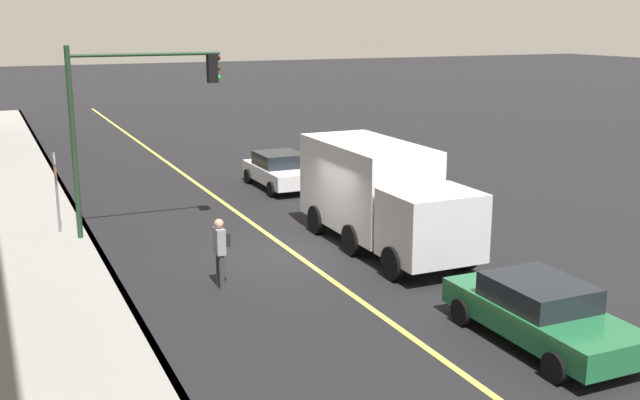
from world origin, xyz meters
name	(u,v)px	position (x,y,z in m)	size (l,w,h in m)	color
ground	(293,253)	(0.00, 0.00, 0.00)	(200.00, 200.00, 0.00)	black
sidewalk_slab	(47,282)	(0.00, 6.75, 0.07)	(80.00, 3.40, 0.15)	gray
curb_edge	(112,274)	(0.00, 5.13, 0.07)	(80.00, 0.16, 0.15)	slate
lane_stripe_center	(293,252)	(0.00, 0.00, 0.01)	(80.00, 0.16, 0.01)	#D8CC4C
car_green	(540,312)	(-7.98, -2.26, 0.70)	(4.57, 1.98, 1.35)	#1E6038
car_white	(280,170)	(8.28, -2.84, 0.72)	(4.11, 1.97, 1.41)	silver
truck_white	(380,194)	(-0.48, -2.58, 1.60)	(7.07, 2.50, 3.01)	silver
pedestrian_with_backpack	(220,247)	(-1.95, 2.74, 1.04)	(0.42, 0.37, 1.77)	#383838
traffic_light_mast	(132,106)	(3.61, 3.70, 4.04)	(0.28, 4.63, 5.85)	#1E3823
street_sign_post	(56,187)	(4.52, 5.96, 1.57)	(0.60, 0.08, 2.65)	slate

